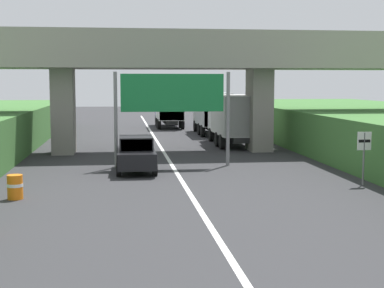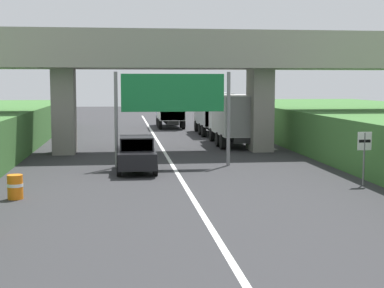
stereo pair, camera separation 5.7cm
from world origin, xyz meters
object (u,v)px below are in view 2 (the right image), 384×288
truck_white (233,117)px  speed_limit_sign (364,150)px  truck_blue (170,107)px  car_black (136,154)px  truck_silver (213,111)px  overhead_highway_sign (173,98)px  construction_barrel_2 (15,187)px

truck_white → speed_limit_sign: bearing=-80.9°
speed_limit_sign → truck_white: 15.90m
truck_blue → car_black: size_ratio=1.78×
truck_silver → truck_white: size_ratio=1.00×
overhead_highway_sign → construction_barrel_2: bearing=-130.8°
speed_limit_sign → construction_barrel_2: 13.97m
truck_silver → truck_white: 8.46m
speed_limit_sign → truck_blue: size_ratio=0.31×
speed_limit_sign → overhead_highway_sign: bearing=139.6°
car_black → truck_blue: bearing=82.0°
truck_blue → construction_barrel_2: truck_blue is taller
truck_blue → truck_silver: bearing=-69.7°
overhead_highway_sign → truck_blue: bearing=85.7°
car_black → construction_barrel_2: (-4.58, -5.90, -0.40)m
overhead_highway_sign → truck_blue: overhead_highway_sign is taller
overhead_highway_sign → truck_silver: 18.56m
overhead_highway_sign → truck_silver: (4.85, 17.85, -1.55)m
truck_silver → car_black: 20.61m
overhead_highway_sign → speed_limit_sign: (7.40, -6.30, -2.01)m
overhead_highway_sign → speed_limit_sign: 9.92m
truck_silver → car_black: bearing=-109.1°
overhead_highway_sign → truck_white: overhead_highway_sign is taller
construction_barrel_2 → car_black: bearing=52.2°
speed_limit_sign → construction_barrel_2: speed_limit_sign is taller
truck_silver → speed_limit_sign: bearing=-84.0°
speed_limit_sign → truck_white: bearing=99.1°
overhead_highway_sign → car_black: 3.61m
truck_silver → truck_blue: bearing=110.3°
overhead_highway_sign → car_black: overhead_highway_sign is taller
truck_silver → truck_blue: size_ratio=1.00×
overhead_highway_sign → truck_silver: bearing=74.8°
truck_silver → truck_blue: same height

